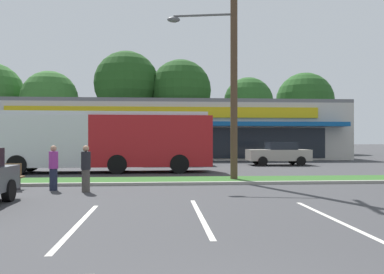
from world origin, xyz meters
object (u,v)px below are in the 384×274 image
object	(u,v)px
city_bus	(102,140)
car_2	(177,155)
utility_pole	(231,57)
car_0	(84,154)
pedestrian_far	(86,169)
pedestrian_mid	(53,168)
car_5	(279,153)

from	to	relation	value
city_bus	car_2	distance (m)	6.67
utility_pole	car_2	xyz separation A→B (m)	(-1.89, 10.24, -4.55)
utility_pole	city_bus	size ratio (longest dim) A/B	0.84
car_0	pedestrian_far	distance (m)	14.14
car_2	pedestrian_far	bearing A→B (deg)	74.65
utility_pole	pedestrian_mid	size ratio (longest dim) A/B	6.24
car_0	car_5	distance (m)	13.24
pedestrian_far	pedestrian_mid	bearing A→B (deg)	-21.61
car_2	utility_pole	bearing A→B (deg)	100.44
utility_pole	city_bus	bearing A→B (deg)	139.73
car_2	pedestrian_far	size ratio (longest dim) A/B	2.96
car_2	pedestrian_mid	bearing A→B (deg)	69.01
city_bus	pedestrian_far	xyz separation A→B (m)	(0.58, -8.20, -0.96)
utility_pole	pedestrian_far	bearing A→B (deg)	-151.32
city_bus	car_5	size ratio (longest dim) A/B	2.81
car_2	pedestrian_far	world-z (taller)	pedestrian_far
pedestrian_mid	car_5	bearing A→B (deg)	-37.85
pedestrian_mid	utility_pole	bearing A→B (deg)	-65.08
city_bus	pedestrian_mid	bearing A→B (deg)	83.53
utility_pole	car_2	world-z (taller)	utility_pole
car_0	car_2	size ratio (longest dim) A/B	0.88
car_0	car_2	bearing A→B (deg)	174.03
city_bus	pedestrian_mid	xyz separation A→B (m)	(-0.65, -7.62, -0.97)
car_0	pedestrian_mid	size ratio (longest dim) A/B	2.62
pedestrian_mid	car_2	bearing A→B (deg)	-16.01
city_bus	car_0	bearing A→B (deg)	-72.40
pedestrian_mid	pedestrian_far	xyz separation A→B (m)	(1.23, -0.57, 0.00)
car_0	car_5	xyz separation A→B (m)	(13.23, -0.51, 0.03)
utility_pole	car_0	xyz separation A→B (m)	(-8.10, 10.89, -4.53)
city_bus	pedestrian_far	distance (m)	8.27
city_bus	car_5	bearing A→B (deg)	-156.82
car_2	pedestrian_mid	world-z (taller)	pedestrian_mid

